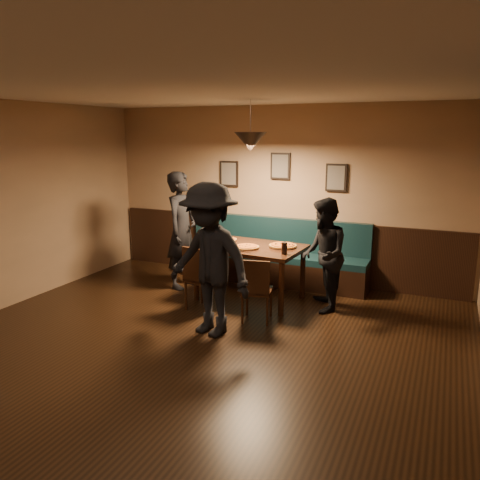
{
  "coord_description": "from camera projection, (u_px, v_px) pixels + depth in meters",
  "views": [
    {
      "loc": [
        2.49,
        -3.8,
        2.36
      ],
      "look_at": [
        -0.04,
        1.96,
        0.95
      ],
      "focal_mm": 35.73,
      "sensor_mm": 36.0,
      "label": 1
    }
  ],
  "objects": [
    {
      "name": "floor",
      "position": [
        167.0,
        369.0,
        4.89
      ],
      "size": [
        7.0,
        7.0,
        0.0
      ],
      "primitive_type": "plane",
      "color": "black",
      "rests_on": "ground"
    },
    {
      "name": "ceiling",
      "position": [
        156.0,
        83.0,
        4.28
      ],
      "size": [
        7.0,
        7.0,
        0.0
      ],
      "primitive_type": "plane",
      "rotation": [
        3.14,
        0.0,
        0.0
      ],
      "color": "silver",
      "rests_on": "ground"
    },
    {
      "name": "wall_back",
      "position": [
        280.0,
        194.0,
        7.71
      ],
      "size": [
        6.0,
        0.0,
        6.0
      ],
      "primitive_type": "plane",
      "rotation": [
        1.57,
        0.0,
        0.0
      ],
      "color": "#8C704F",
      "rests_on": "ground"
    },
    {
      "name": "wainscot",
      "position": [
        279.0,
        248.0,
        7.88
      ],
      "size": [
        5.88,
        0.06,
        1.0
      ],
      "primitive_type": "cube",
      "color": "black",
      "rests_on": "ground"
    },
    {
      "name": "booth_bench",
      "position": [
        273.0,
        252.0,
        7.64
      ],
      "size": [
        3.0,
        0.6,
        1.0
      ],
      "primitive_type": null,
      "color": "#0F232D",
      "rests_on": "ground"
    },
    {
      "name": "picture_left",
      "position": [
        229.0,
        174.0,
        7.97
      ],
      "size": [
        0.32,
        0.04,
        0.42
      ],
      "primitive_type": "cube",
      "color": "black",
      "rests_on": "wall_back"
    },
    {
      "name": "picture_center",
      "position": [
        280.0,
        166.0,
        7.58
      ],
      "size": [
        0.32,
        0.04,
        0.42
      ],
      "primitive_type": "cube",
      "color": "black",
      "rests_on": "wall_back"
    },
    {
      "name": "picture_right",
      "position": [
        336.0,
        178.0,
        7.26
      ],
      "size": [
        0.32,
        0.04,
        0.42
      ],
      "primitive_type": "cube",
      "color": "black",
      "rests_on": "wall_back"
    },
    {
      "name": "pendant_lamp",
      "position": [
        250.0,
        142.0,
        6.47
      ],
      "size": [
        0.44,
        0.44,
        0.25
      ],
      "primitive_type": "cone",
      "rotation": [
        3.14,
        0.0,
        0.0
      ],
      "color": "black",
      "rests_on": "ceiling"
    },
    {
      "name": "dining_table",
      "position": [
        250.0,
        273.0,
        6.88
      ],
      "size": [
        1.55,
        1.06,
        0.79
      ],
      "primitive_type": "cube",
      "rotation": [
        0.0,
        0.0,
        -0.07
      ],
      "color": "black",
      "rests_on": "floor"
    },
    {
      "name": "chair_near_left",
      "position": [
        203.0,
        278.0,
        6.48
      ],
      "size": [
        0.46,
        0.46,
        0.89
      ],
      "primitive_type": null,
      "rotation": [
        0.0,
        0.0,
        -0.2
      ],
      "color": "black",
      "rests_on": "floor"
    },
    {
      "name": "chair_near_right",
      "position": [
        257.0,
        289.0,
        6.08
      ],
      "size": [
        0.44,
        0.44,
        0.84
      ],
      "primitive_type": null,
      "rotation": [
        0.0,
        0.0,
        0.21
      ],
      "color": "black",
      "rests_on": "floor"
    },
    {
      "name": "diner_left",
      "position": [
        182.0,
        230.0,
        7.34
      ],
      "size": [
        0.43,
        0.66,
        1.8
      ],
      "primitive_type": "imported",
      "rotation": [
        0.0,
        0.0,
        1.58
      ],
      "color": "black",
      "rests_on": "floor"
    },
    {
      "name": "diner_right",
      "position": [
        323.0,
        255.0,
        6.38
      ],
      "size": [
        0.8,
        0.9,
        1.53
      ],
      "primitive_type": "imported",
      "rotation": [
        0.0,
        0.0,
        -1.22
      ],
      "color": "black",
      "rests_on": "floor"
    },
    {
      "name": "diner_front",
      "position": [
        209.0,
        260.0,
        5.58
      ],
      "size": [
        1.31,
        0.95,
        1.82
      ],
      "primitive_type": "imported",
      "rotation": [
        0.0,
        0.0,
        -0.26
      ],
      "color": "black",
      "rests_on": "floor"
    },
    {
      "name": "pizza_a",
      "position": [
        226.0,
        239.0,
        7.11
      ],
      "size": [
        0.41,
        0.41,
        0.04
      ],
      "primitive_type": "cylinder",
      "rotation": [
        0.0,
        0.0,
        -0.42
      ],
      "color": "gold",
      "rests_on": "dining_table"
    },
    {
      "name": "pizza_b",
      "position": [
        247.0,
        247.0,
        6.64
      ],
      "size": [
        0.46,
        0.46,
        0.04
      ],
      "primitive_type": "cylinder",
      "rotation": [
        0.0,
        0.0,
        0.43
      ],
      "color": "orange",
      "rests_on": "dining_table"
    },
    {
      "name": "pizza_c",
      "position": [
        283.0,
        246.0,
        6.7
      ],
      "size": [
        0.5,
        0.5,
        0.04
      ],
      "primitive_type": "cylinder",
      "rotation": [
        0.0,
        0.0,
        0.35
      ],
      "color": "gold",
      "rests_on": "dining_table"
    },
    {
      "name": "soda_glass",
      "position": [
        284.0,
        248.0,
        6.3
      ],
      "size": [
        0.07,
        0.07,
        0.16
      ],
      "primitive_type": "cylinder",
      "rotation": [
        0.0,
        0.0,
        0.0
      ],
      "color": "black",
      "rests_on": "dining_table"
    },
    {
      "name": "tabasco_bottle",
      "position": [
        282.0,
        246.0,
        6.53
      ],
      "size": [
        0.04,
        0.04,
        0.12
      ],
      "primitive_type": "cylinder",
      "rotation": [
        0.0,
        0.0,
        0.37
      ],
      "color": "#A7050E",
      "rests_on": "dining_table"
    },
    {
      "name": "napkin_a",
      "position": [
        218.0,
        239.0,
        7.24
      ],
      "size": [
        0.2,
        0.2,
        0.01
      ],
      "primitive_type": "cube",
      "rotation": [
        0.0,
        0.0,
        0.28
      ],
      "color": "#1F7724",
      "rests_on": "dining_table"
    },
    {
      "name": "napkin_b",
      "position": [
        206.0,
        247.0,
        6.71
      ],
      "size": [
        0.21,
        0.21,
        0.01
      ],
      "primitive_type": "cube",
      "rotation": [
        0.0,
        0.0,
        -0.4
      ],
      "color": "#1B672A",
      "rests_on": "dining_table"
    },
    {
      "name": "cutlery_set",
      "position": [
        241.0,
        252.0,
        6.45
      ],
      "size": [
        0.18,
        0.05,
        0.0
      ],
      "primitive_type": "cube",
      "rotation": [
        0.0,
        0.0,
        1.4
      ],
      "color": "silver",
      "rests_on": "dining_table"
    }
  ]
}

